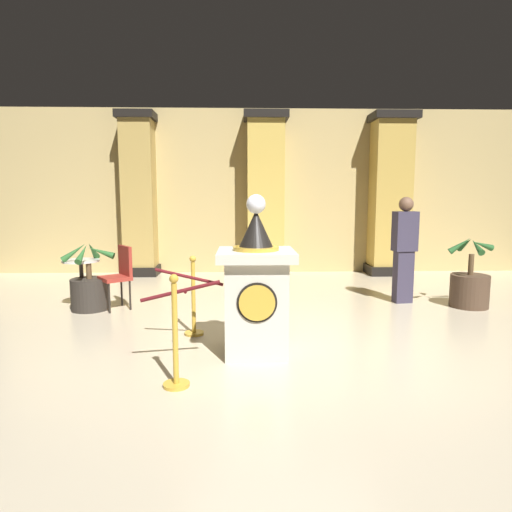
{
  "coord_description": "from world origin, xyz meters",
  "views": [
    {
      "loc": [
        -0.49,
        -4.81,
        1.68
      ],
      "look_at": [
        -0.35,
        -0.15,
        1.07
      ],
      "focal_mm": 31.04,
      "sensor_mm": 36.0,
      "label": 1
    }
  ],
  "objects_px": {
    "bystander_guest": "(404,247)",
    "cafe_chair_red": "(120,272)",
    "stanchion_far": "(176,348)",
    "cafe_table": "(82,277)",
    "stanchion_near": "(194,308)",
    "potted_palm_right": "(469,287)",
    "potted_palm_left": "(90,290)",
    "pedestal_clock": "(256,292)"
  },
  "relations": [
    {
      "from": "pedestal_clock",
      "to": "cafe_chair_red",
      "type": "distance_m",
      "value": 2.84
    },
    {
      "from": "stanchion_far",
      "to": "cafe_table",
      "type": "xyz_separation_m",
      "value": [
        -1.88,
        2.95,
        0.12
      ]
    },
    {
      "from": "cafe_chair_red",
      "to": "potted_palm_left",
      "type": "bearing_deg",
      "value": -174.75
    },
    {
      "from": "pedestal_clock",
      "to": "cafe_table",
      "type": "distance_m",
      "value": 3.37
    },
    {
      "from": "stanchion_near",
      "to": "cafe_table",
      "type": "xyz_separation_m",
      "value": [
        -1.87,
        1.43,
        0.13
      ]
    },
    {
      "from": "potted_palm_left",
      "to": "bystander_guest",
      "type": "bearing_deg",
      "value": 3.83
    },
    {
      "from": "pedestal_clock",
      "to": "stanchion_far",
      "type": "height_order",
      "value": "pedestal_clock"
    },
    {
      "from": "stanchion_near",
      "to": "stanchion_far",
      "type": "bearing_deg",
      "value": -89.74
    },
    {
      "from": "stanchion_near",
      "to": "bystander_guest",
      "type": "bearing_deg",
      "value": 26.81
    },
    {
      "from": "stanchion_far",
      "to": "cafe_chair_red",
      "type": "bearing_deg",
      "value": 113.94
    },
    {
      "from": "stanchion_far",
      "to": "bystander_guest",
      "type": "xyz_separation_m",
      "value": [
        3.18,
        3.14,
        0.55
      ]
    },
    {
      "from": "pedestal_clock",
      "to": "potted_palm_right",
      "type": "bearing_deg",
      "value": 30.23
    },
    {
      "from": "bystander_guest",
      "to": "cafe_table",
      "type": "xyz_separation_m",
      "value": [
        -5.06,
        -0.18,
        -0.43
      ]
    },
    {
      "from": "stanchion_far",
      "to": "cafe_table",
      "type": "bearing_deg",
      "value": 122.41
    },
    {
      "from": "bystander_guest",
      "to": "potted_palm_right",
      "type": "bearing_deg",
      "value": -19.37
    },
    {
      "from": "potted_palm_right",
      "to": "cafe_table",
      "type": "distance_m",
      "value": 5.99
    },
    {
      "from": "pedestal_clock",
      "to": "cafe_table",
      "type": "height_order",
      "value": "pedestal_clock"
    },
    {
      "from": "stanchion_near",
      "to": "potted_palm_left",
      "type": "height_order",
      "value": "potted_palm_left"
    },
    {
      "from": "potted_palm_left",
      "to": "potted_palm_right",
      "type": "bearing_deg",
      "value": 0.02
    },
    {
      "from": "potted_palm_left",
      "to": "stanchion_near",
      "type": "bearing_deg",
      "value": -36.99
    },
    {
      "from": "pedestal_clock",
      "to": "cafe_chair_red",
      "type": "bearing_deg",
      "value": 135.08
    },
    {
      "from": "bystander_guest",
      "to": "cafe_chair_red",
      "type": "relative_size",
      "value": 1.77
    },
    {
      "from": "potted_palm_right",
      "to": "stanchion_near",
      "type": "bearing_deg",
      "value": -162.65
    },
    {
      "from": "stanchion_near",
      "to": "cafe_table",
      "type": "bearing_deg",
      "value": 142.59
    },
    {
      "from": "potted_palm_left",
      "to": "cafe_chair_red",
      "type": "bearing_deg",
      "value": 5.25
    },
    {
      "from": "potted_palm_right",
      "to": "cafe_chair_red",
      "type": "relative_size",
      "value": 1.16
    },
    {
      "from": "stanchion_far",
      "to": "stanchion_near",
      "type": "bearing_deg",
      "value": 90.26
    },
    {
      "from": "stanchion_far",
      "to": "cafe_chair_red",
      "type": "xyz_separation_m",
      "value": [
        -1.27,
        2.85,
        0.22
      ]
    },
    {
      "from": "potted_palm_left",
      "to": "bystander_guest",
      "type": "distance_m",
      "value": 4.94
    },
    {
      "from": "potted_palm_left",
      "to": "cafe_chair_red",
      "type": "height_order",
      "value": "potted_palm_left"
    },
    {
      "from": "stanchion_near",
      "to": "cafe_table",
      "type": "height_order",
      "value": "stanchion_near"
    },
    {
      "from": "stanchion_far",
      "to": "bystander_guest",
      "type": "bearing_deg",
      "value": 44.59
    },
    {
      "from": "bystander_guest",
      "to": "stanchion_far",
      "type": "bearing_deg",
      "value": -135.41
    },
    {
      "from": "bystander_guest",
      "to": "cafe_table",
      "type": "relative_size",
      "value": 2.29
    },
    {
      "from": "pedestal_clock",
      "to": "bystander_guest",
      "type": "relative_size",
      "value": 1.01
    },
    {
      "from": "cafe_table",
      "to": "cafe_chair_red",
      "type": "height_order",
      "value": "cafe_chair_red"
    },
    {
      "from": "stanchion_far",
      "to": "bystander_guest",
      "type": "height_order",
      "value": "bystander_guest"
    },
    {
      "from": "stanchion_near",
      "to": "stanchion_far",
      "type": "xyz_separation_m",
      "value": [
        0.01,
        -1.53,
        0.02
      ]
    },
    {
      "from": "bystander_guest",
      "to": "stanchion_near",
      "type": "bearing_deg",
      "value": -153.19
    },
    {
      "from": "stanchion_far",
      "to": "potted_palm_left",
      "type": "xyz_separation_m",
      "value": [
        -1.71,
        2.81,
        -0.05
      ]
    },
    {
      "from": "pedestal_clock",
      "to": "potted_palm_right",
      "type": "relative_size",
      "value": 1.54
    },
    {
      "from": "stanchion_near",
      "to": "potted_palm_left",
      "type": "bearing_deg",
      "value": 143.01
    }
  ]
}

